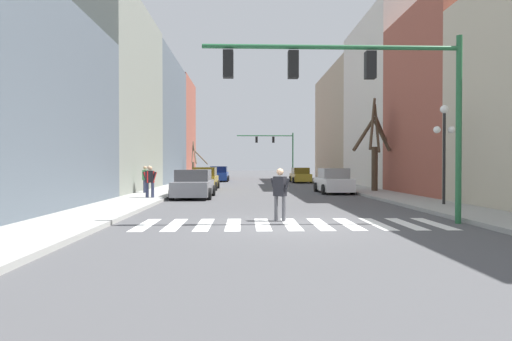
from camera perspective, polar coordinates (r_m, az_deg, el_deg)
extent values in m
plane|color=#4C4C4F|center=(12.36, 5.18, -7.81)|extent=(240.00, 240.00, 0.00)
cube|color=#9E9E99|center=(13.40, -25.65, -6.89)|extent=(2.67, 90.00, 0.15)
cube|color=#9E9E99|center=(14.82, 32.73, -6.20)|extent=(2.67, 90.00, 0.15)
cube|color=gray|center=(29.43, -21.28, 9.45)|extent=(6.00, 11.48, 12.61)
cube|color=#515B66|center=(41.22, -15.45, 6.81)|extent=(6.00, 13.33, 12.36)
cube|color=#934C3D|center=(52.17, -12.50, 5.68)|extent=(6.00, 9.14, 12.62)
cube|color=#934C3D|center=(26.82, 26.82, 8.59)|extent=(6.00, 8.36, 11.05)
cube|color=beige|center=(35.76, 19.31, 8.93)|extent=(6.00, 11.03, 13.87)
cube|color=tan|center=(48.25, 13.61, 6.19)|extent=(6.00, 15.54, 12.79)
cube|color=white|center=(12.85, -15.47, -7.49)|extent=(0.45, 2.60, 0.01)
cube|color=white|center=(12.67, -11.48, -7.59)|extent=(0.45, 2.60, 0.01)
cube|color=white|center=(12.55, -7.39, -7.67)|extent=(0.45, 2.60, 0.01)
cube|color=white|center=(12.49, -3.25, -7.70)|extent=(0.45, 2.60, 0.01)
cube|color=white|center=(12.50, 0.92, -7.69)|extent=(0.45, 2.60, 0.01)
cube|color=white|center=(12.57, 5.06, -7.65)|extent=(0.45, 2.60, 0.01)
cube|color=white|center=(12.71, 9.12, -7.56)|extent=(0.45, 2.60, 0.01)
cube|color=white|center=(12.91, 13.08, -7.44)|extent=(0.45, 2.60, 0.01)
cube|color=white|center=(13.16, 16.91, -7.30)|extent=(0.45, 2.60, 0.01)
cube|color=white|center=(13.48, 20.56, -7.12)|extent=(0.45, 2.60, 0.01)
cube|color=white|center=(13.84, 24.04, -6.94)|extent=(0.45, 2.60, 0.01)
cylinder|color=#236038|center=(14.12, 26.98, 5.20)|extent=(0.18, 0.18, 5.91)
cylinder|color=#236038|center=(13.17, 10.79, 16.92)|extent=(8.04, 0.14, 0.14)
cube|color=black|center=(13.33, 16.01, 14.26)|extent=(0.32, 0.28, 0.84)
cube|color=black|center=(12.83, 5.33, 14.82)|extent=(0.32, 0.28, 0.84)
cube|color=black|center=(12.75, -3.99, 14.92)|extent=(0.32, 0.28, 0.84)
cylinder|color=#236038|center=(55.61, 5.28, 2.14)|extent=(0.18, 0.18, 6.30)
cylinder|color=#236038|center=(55.41, 1.28, 4.99)|extent=(7.77, 0.14, 0.14)
cube|color=black|center=(55.44, 2.49, 4.42)|extent=(0.32, 0.28, 0.84)
cube|color=black|center=(55.32, 0.07, 4.43)|extent=(0.32, 0.28, 0.84)
cylinder|color=black|center=(19.10, 25.28, 1.52)|extent=(0.12, 0.12, 3.93)
sphere|color=white|center=(19.25, 25.32, 7.92)|extent=(0.36, 0.36, 0.36)
sphere|color=white|center=(19.02, 24.44, 5.33)|extent=(0.31, 0.31, 0.31)
sphere|color=white|center=(19.31, 26.15, 5.25)|extent=(0.31, 0.31, 0.31)
cube|color=white|center=(26.69, 11.00, -1.95)|extent=(1.78, 4.30, 0.80)
cube|color=gray|center=(26.66, 11.00, -0.39)|extent=(1.64, 2.24, 0.66)
cylinder|color=black|center=(27.83, 8.57, -2.36)|extent=(0.22, 0.64, 0.64)
cylinder|color=black|center=(28.20, 12.20, -2.33)|extent=(0.22, 0.64, 0.64)
cylinder|color=black|center=(25.21, 9.65, -2.69)|extent=(0.22, 0.64, 0.64)
cylinder|color=black|center=(25.63, 13.63, -2.64)|extent=(0.22, 0.64, 0.64)
cube|color=#A38423|center=(42.09, 6.35, -0.96)|extent=(1.73, 4.77, 0.77)
cube|color=#594813|center=(42.08, 6.35, -0.01)|extent=(1.59, 2.48, 0.63)
cylinder|color=black|center=(43.45, 4.92, -1.22)|extent=(0.22, 0.64, 0.64)
cylinder|color=black|center=(43.69, 7.22, -1.21)|extent=(0.22, 0.64, 0.64)
cylinder|color=black|center=(40.52, 5.40, -1.37)|extent=(0.22, 0.64, 0.64)
cylinder|color=black|center=(40.77, 7.86, -1.36)|extent=(0.22, 0.64, 0.64)
cube|color=gray|center=(22.73, -8.89, -2.45)|extent=(1.95, 4.54, 0.78)
cube|color=#464648|center=(22.70, -8.89, -0.67)|extent=(1.79, 2.36, 0.63)
cylinder|color=black|center=(24.28, -10.80, -2.83)|extent=(0.22, 0.64, 0.64)
cylinder|color=black|center=(24.04, -6.11, -2.85)|extent=(0.22, 0.64, 0.64)
cylinder|color=black|center=(21.51, -11.98, -3.29)|extent=(0.22, 0.64, 0.64)
cylinder|color=black|center=(21.24, -6.70, -3.33)|extent=(0.22, 0.64, 0.64)
cube|color=#A38423|center=(30.25, -7.29, -1.59)|extent=(1.73, 4.49, 0.83)
cube|color=#594813|center=(30.23, -7.29, -0.17)|extent=(1.59, 2.33, 0.68)
cylinder|color=black|center=(31.74, -8.63, -1.97)|extent=(0.22, 0.64, 0.64)
cylinder|color=black|center=(31.58, -5.44, -1.98)|extent=(0.22, 0.64, 0.64)
cylinder|color=black|center=(28.99, -9.30, -2.23)|extent=(0.22, 0.64, 0.64)
cylinder|color=black|center=(28.81, -5.81, -2.25)|extent=(0.22, 0.64, 0.64)
cube|color=navy|center=(44.97, -5.32, -0.80)|extent=(1.95, 4.89, 0.83)
cube|color=#0E1C46|center=(44.96, -5.32, 0.16)|extent=(1.79, 2.54, 0.68)
cylinder|color=black|center=(46.56, -6.42, -1.09)|extent=(0.22, 0.64, 0.64)
cylinder|color=black|center=(46.44, -3.97, -1.09)|extent=(0.22, 0.64, 0.64)
cylinder|color=black|center=(43.55, -6.74, -1.22)|extent=(0.22, 0.64, 0.64)
cylinder|color=black|center=(43.42, -4.13, -1.22)|extent=(0.22, 0.64, 0.64)
cylinder|color=#282D47|center=(25.23, -15.67, -2.21)|extent=(0.12, 0.12, 0.78)
cylinder|color=#282D47|center=(25.49, -15.43, -2.18)|extent=(0.12, 0.12, 0.78)
cube|color=#337542|center=(25.34, -15.56, -0.62)|extent=(0.27, 0.41, 0.61)
sphere|color=tan|center=(25.33, -15.56, 0.39)|extent=(0.22, 0.22, 0.22)
cylinder|color=#337542|center=(25.13, -15.75, -0.73)|extent=(0.12, 0.28, 0.59)
cylinder|color=#337542|center=(25.54, -15.37, -0.70)|extent=(0.12, 0.28, 0.59)
cylinder|color=#282D47|center=(21.55, -14.50, -2.71)|extent=(0.12, 0.12, 0.77)
cylinder|color=#282D47|center=(21.49, -15.23, -2.73)|extent=(0.12, 0.12, 0.77)
cube|color=red|center=(21.49, -14.87, -0.88)|extent=(0.43, 0.36, 0.61)
sphere|color=tan|center=(21.48, -14.87, 0.31)|extent=(0.22, 0.22, 0.22)
cylinder|color=red|center=(21.54, -14.30, -0.98)|extent=(0.28, 0.19, 0.59)
cylinder|color=red|center=(21.45, -15.44, -0.99)|extent=(0.28, 0.19, 0.59)
cylinder|color=#282D47|center=(21.52, -15.34, -2.71)|extent=(0.12, 0.12, 0.79)
cylinder|color=#282D47|center=(21.45, -14.61, -2.72)|extent=(0.12, 0.12, 0.79)
cube|color=black|center=(21.45, -14.98, -0.84)|extent=(0.39, 0.22, 0.62)
sphere|color=tan|center=(21.45, -14.99, 0.37)|extent=(0.22, 0.22, 0.22)
cylinder|color=black|center=(21.51, -15.55, -0.95)|extent=(0.27, 0.09, 0.60)
cylinder|color=black|center=(21.40, -14.41, -0.95)|extent=(0.27, 0.09, 0.60)
cylinder|color=#4C4C51|center=(13.13, 4.00, -5.49)|extent=(0.12, 0.12, 0.82)
cylinder|color=#4C4C51|center=(13.28, 2.90, -5.42)|extent=(0.12, 0.12, 0.82)
cube|color=black|center=(13.14, 3.45, -2.27)|extent=(0.46, 0.42, 0.65)
sphere|color=tan|center=(13.13, 3.45, -0.20)|extent=(0.23, 0.23, 0.23)
cylinder|color=black|center=(13.03, 4.31, -2.48)|extent=(0.28, 0.24, 0.63)
cylinder|color=black|center=(13.27, 2.60, -2.42)|extent=(0.28, 0.24, 0.63)
cylinder|color=brown|center=(44.82, -8.97, -0.08)|extent=(0.26, 0.26, 2.04)
cylinder|color=brown|center=(44.35, -9.05, 2.41)|extent=(0.12, 1.08, 2.02)
cylinder|color=brown|center=(44.76, -7.95, 1.97)|extent=(1.70, 0.21, 1.77)
cylinder|color=brown|center=(44.35, -8.78, 2.63)|extent=(0.54, 1.05, 2.39)
cylinder|color=brown|center=(44.37, -8.74, 2.43)|extent=(0.59, 0.98, 2.34)
cylinder|color=#473828|center=(27.48, 16.58, 0.25)|extent=(0.41, 0.41, 2.90)
cylinder|color=#473828|center=(26.87, 15.19, 5.07)|extent=(1.84, 1.18, 2.34)
cylinder|color=#473828|center=(27.00, 16.88, 5.87)|extent=(0.28, 1.35, 3.25)
cylinder|color=#473828|center=(27.61, 17.58, 4.74)|extent=(1.13, 0.39, 2.07)
cylinder|color=#473828|center=(28.32, 17.64, 4.98)|extent=(1.58, 1.38, 2.33)
cylinder|color=#473828|center=(26.82, 16.29, 6.49)|extent=(0.92, 1.58, 3.50)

